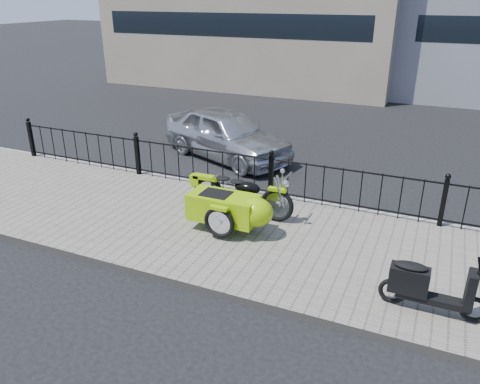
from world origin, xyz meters
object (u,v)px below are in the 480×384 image
at_px(scooter, 426,287).
at_px(sedan_car, 226,134).
at_px(motorcycle_sidecar, 235,206).
at_px(spare_tire, 206,201).

relative_size(scooter, sedan_car, 0.37).
bearing_deg(motorcycle_sidecar, spare_tire, 161.00).
bearing_deg(scooter, spare_tire, 160.78).
relative_size(motorcycle_sidecar, sedan_car, 0.56).
distance_m(scooter, spare_tire, 4.49).
height_order(motorcycle_sidecar, spare_tire, motorcycle_sidecar).
distance_m(motorcycle_sidecar, spare_tire, 0.82).
bearing_deg(sedan_car, spare_tire, -138.15).
bearing_deg(sedan_car, motorcycle_sidecar, -130.20).
bearing_deg(scooter, sedan_car, 136.65).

